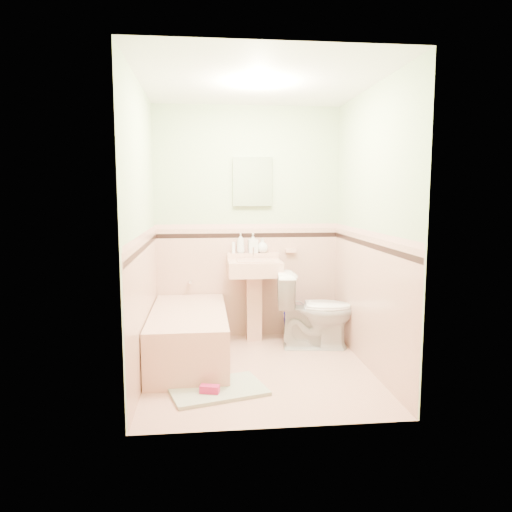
{
  "coord_description": "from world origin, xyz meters",
  "views": [
    {
      "loc": [
        -0.48,
        -4.17,
        1.57
      ],
      "look_at": [
        0.0,
        0.25,
        1.0
      ],
      "focal_mm": 34.13,
      "sensor_mm": 36.0,
      "label": 1
    }
  ],
  "objects": [
    {
      "name": "tube",
      "position": [
        -0.16,
        1.04,
        0.99
      ],
      "size": [
        0.05,
        0.05,
        0.12
      ],
      "primitive_type": "cylinder",
      "rotation": [
        0.0,
        0.0,
        0.41
      ],
      "color": "white",
      "rests_on": "sink"
    },
    {
      "name": "tub_faucet",
      "position": [
        -0.63,
        1.05,
        0.63
      ],
      "size": [
        0.04,
        0.12,
        0.04
      ],
      "primitive_type": "cylinder",
      "rotation": [
        1.57,
        0.0,
        0.0
      ],
      "color": "silver",
      "rests_on": "wall_back"
    },
    {
      "name": "medicine_cabinet",
      "position": [
        0.05,
        1.07,
        1.7
      ],
      "size": [
        0.41,
        0.04,
        0.51
      ],
      "primitive_type": "cube",
      "color": "white",
      "rests_on": "wall_back"
    },
    {
      "name": "accent_left",
      "position": [
        -0.98,
        0.0,
        1.12
      ],
      "size": [
        0.0,
        2.2,
        2.2
      ],
      "primitive_type": "plane",
      "rotation": [
        1.57,
        0.0,
        1.57
      ],
      "color": "black",
      "rests_on": "ground"
    },
    {
      "name": "wainscot_left",
      "position": [
        -0.99,
        0.0,
        0.6
      ],
      "size": [
        0.0,
        2.2,
        2.2
      ],
      "primitive_type": "plane",
      "rotation": [
        1.57,
        0.0,
        1.57
      ],
      "color": "#E0AE96",
      "rests_on": "ground"
    },
    {
      "name": "bath_mat",
      "position": [
        -0.39,
        -0.43,
        0.01
      ],
      "size": [
        0.85,
        0.68,
        0.03
      ],
      "primitive_type": "cube",
      "rotation": [
        0.0,
        0.0,
        0.27
      ],
      "color": "#9DAC8F",
      "rests_on": "floor"
    },
    {
      "name": "sink_faucet",
      "position": [
        0.05,
        1.0,
        0.95
      ],
      "size": [
        0.02,
        0.02,
        0.1
      ],
      "primitive_type": "cylinder",
      "color": "silver",
      "rests_on": "sink"
    },
    {
      "name": "cap_left",
      "position": [
        -0.98,
        0.0,
        1.22
      ],
      "size": [
        0.0,
        2.2,
        2.2
      ],
      "primitive_type": "plane",
      "rotation": [
        1.57,
        0.0,
        1.57
      ],
      "color": "#DDA897",
      "rests_on": "ground"
    },
    {
      "name": "soap_bottle_left",
      "position": [
        -0.08,
        1.04,
        1.04
      ],
      "size": [
        0.1,
        0.1,
        0.22
      ],
      "primitive_type": "imported",
      "rotation": [
        0.0,
        0.0,
        -0.17
      ],
      "color": "#B2B2B2",
      "rests_on": "sink"
    },
    {
      "name": "ceiling",
      "position": [
        0.0,
        0.0,
        2.5
      ],
      "size": [
        2.2,
        2.2,
        0.0
      ],
      "primitive_type": "plane",
      "rotation": [
        3.14,
        0.0,
        0.0
      ],
      "color": "white",
      "rests_on": "ground"
    },
    {
      "name": "soap_dish",
      "position": [
        0.47,
        1.06,
        0.95
      ],
      "size": [
        0.11,
        0.06,
        0.04
      ],
      "primitive_type": "cube",
      "color": "#D8A58C",
      "rests_on": "wall_back"
    },
    {
      "name": "wainscot_right",
      "position": [
        0.99,
        0.0,
        0.6
      ],
      "size": [
        0.0,
        2.2,
        2.2
      ],
      "primitive_type": "plane",
      "rotation": [
        1.57,
        0.0,
        -1.57
      ],
      "color": "#E0AE96",
      "rests_on": "ground"
    },
    {
      "name": "toilet",
      "position": [
        0.64,
        0.59,
        0.39
      ],
      "size": [
        0.81,
        0.52,
        0.78
      ],
      "primitive_type": "imported",
      "rotation": [
        0.0,
        0.0,
        1.45
      ],
      "color": "white",
      "rests_on": "floor"
    },
    {
      "name": "cap_right",
      "position": [
        0.98,
        0.0,
        1.22
      ],
      "size": [
        0.0,
        2.2,
        2.2
      ],
      "primitive_type": "plane",
      "rotation": [
        1.57,
        0.0,
        -1.57
      ],
      "color": "#DDA897",
      "rests_on": "ground"
    },
    {
      "name": "accent_back",
      "position": [
        0.0,
        1.08,
        1.12
      ],
      "size": [
        2.0,
        0.0,
        2.0
      ],
      "primitive_type": "plane",
      "rotation": [
        1.57,
        0.0,
        0.0
      ],
      "color": "black",
      "rests_on": "ground"
    },
    {
      "name": "wall_back",
      "position": [
        0.0,
        1.1,
        1.25
      ],
      "size": [
        2.5,
        0.0,
        2.5
      ],
      "primitive_type": "plane",
      "rotation": [
        1.57,
        0.0,
        0.0
      ],
      "color": "beige",
      "rests_on": "ground"
    },
    {
      "name": "soap_bottle_mid",
      "position": [
        0.05,
        1.04,
        1.04
      ],
      "size": [
        0.1,
        0.11,
        0.21
      ],
      "primitive_type": "imported",
      "rotation": [
        0.0,
        0.0,
        0.07
      ],
      "color": "#B2B2B2",
      "rests_on": "sink"
    },
    {
      "name": "bucket",
      "position": [
        0.51,
        0.97,
        0.13
      ],
      "size": [
        0.27,
        0.27,
        0.27
      ],
      "primitive_type": null,
      "rotation": [
        0.0,
        0.0,
        -0.0
      ],
      "color": "#0A0B90",
      "rests_on": "floor"
    },
    {
      "name": "wall_left",
      "position": [
        -1.0,
        0.0,
        1.25
      ],
      "size": [
        0.0,
        2.5,
        2.5
      ],
      "primitive_type": "plane",
      "rotation": [
        1.57,
        0.0,
        1.57
      ],
      "color": "beige",
      "rests_on": "ground"
    },
    {
      "name": "accent_right",
      "position": [
        0.98,
        0.0,
        1.12
      ],
      "size": [
        0.0,
        2.2,
        2.2
      ],
      "primitive_type": "plane",
      "rotation": [
        1.57,
        0.0,
        -1.57
      ],
      "color": "black",
      "rests_on": "ground"
    },
    {
      "name": "accent_front",
      "position": [
        0.0,
        -1.08,
        1.12
      ],
      "size": [
        2.0,
        0.0,
        2.0
      ],
      "primitive_type": "plane",
      "rotation": [
        -1.57,
        0.0,
        0.0
      ],
      "color": "black",
      "rests_on": "ground"
    },
    {
      "name": "floor",
      "position": [
        0.0,
        0.0,
        0.0
      ],
      "size": [
        2.2,
        2.2,
        0.0
      ],
      "primitive_type": "plane",
      "color": "#DDA991",
      "rests_on": "ground"
    },
    {
      "name": "cap_front",
      "position": [
        0.0,
        -1.08,
        1.22
      ],
      "size": [
        2.0,
        0.0,
        2.0
      ],
      "primitive_type": "plane",
      "rotation": [
        -1.57,
        0.0,
        0.0
      ],
      "color": "#DDA897",
      "rests_on": "ground"
    },
    {
      "name": "wainscot_front",
      "position": [
        0.0,
        -1.09,
        0.6
      ],
      "size": [
        2.0,
        0.0,
        2.0
      ],
      "primitive_type": "plane",
      "rotation": [
        -1.57,
        0.0,
        0.0
      ],
      "color": "#E0AE96",
      "rests_on": "ground"
    },
    {
      "name": "soap_bottle_right",
      "position": [
        0.15,
        1.04,
        1.01
      ],
      "size": [
        0.15,
        0.15,
        0.16
      ],
      "primitive_type": "imported",
      "rotation": [
        0.0,
        0.0,
        -0.25
      ],
      "color": "#B2B2B2",
      "rests_on": "sink"
    },
    {
      "name": "shoe",
      "position": [
        -0.45,
        -0.53,
        0.06
      ],
      "size": [
        0.16,
        0.1,
        0.06
      ],
      "primitive_type": "cube",
      "rotation": [
        0.0,
        0.0,
        -0.25
      ],
      "color": "#BF1E59",
      "rests_on": "bath_mat"
    },
    {
      "name": "bathtub",
      "position": [
        -0.63,
        0.33,
        0.23
      ],
      "size": [
        0.7,
        1.5,
        0.45
      ],
      "primitive_type": "cube",
      "color": "#D8A58C",
      "rests_on": "floor"
    },
    {
      "name": "wainscot_back",
      "position": [
        0.0,
        1.09,
        0.6
      ],
      "size": [
        2.0,
        0.0,
        2.0
      ],
      "primitive_type": "plane",
      "rotation": [
        1.57,
        0.0,
        0.0
      ],
      "color": "#E0AE96",
      "rests_on": "ground"
    },
    {
      "name": "wall_right",
      "position": [
        1.0,
        0.0,
        1.25
      ],
      "size": [
        0.0,
        2.5,
        2.5
      ],
      "primitive_type": "plane",
      "rotation": [
        1.57,
        0.0,
        -1.57
      ],
      "color": "beige",
      "rests_on": "ground"
    },
    {
      "name": "wall_front",
      "position": [
        0.0,
        -1.1,
        1.25
      ],
      "size": [
        2.5,
        0.0,
        2.5
      ],
      "primitive_type": "plane",
      "rotation": [
        -1.57,
        0.0,
        0.0
      ],
      "color": "beige",
      "rests_on": "ground"
    },
    {
      "name": "sink",
      "position": [
        0.05,
        0.86,
        0.44
      ],
      "size": [
        0.56,
        0.48,
        0.87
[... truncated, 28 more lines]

